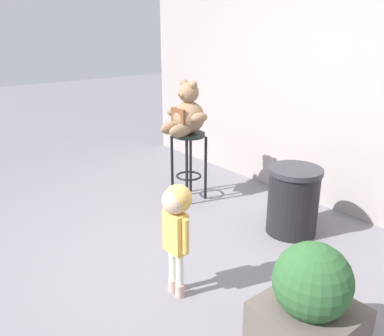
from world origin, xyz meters
TOP-DOWN VIEW (x-y plane):
  - ground_plane at (0.00, 0.00)m, footprint 24.00×24.00m
  - building_wall at (0.00, 2.15)m, footprint 6.07×0.30m
  - bar_stool_with_teddy at (-1.03, 0.96)m, footprint 0.37×0.37m
  - teddy_bear at (-1.03, 0.93)m, footprint 0.56×0.50m
  - child_walking at (0.33, -0.24)m, footprint 0.28×0.22m
  - trash_bin at (0.26, 1.22)m, footprint 0.51×0.51m
  - planter_with_shrub at (1.30, 0.03)m, footprint 0.56×0.56m

SIDE VIEW (x-z plane):
  - ground_plane at x=0.00m, z-range 0.00..0.00m
  - trash_bin at x=0.26m, z-range 0.00..0.67m
  - planter_with_shrub at x=1.30m, z-range -0.03..0.72m
  - bar_stool_with_teddy at x=-1.03m, z-range 0.16..0.95m
  - child_walking at x=0.33m, z-range 0.20..1.08m
  - teddy_bear at x=-1.03m, z-range 0.71..1.30m
  - building_wall at x=0.00m, z-range 0.00..3.69m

